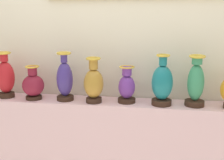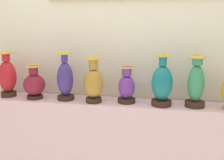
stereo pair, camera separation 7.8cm
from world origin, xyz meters
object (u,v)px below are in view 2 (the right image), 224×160
Objects in this scene: vase_teal at (162,84)px; vase_indigo at (65,79)px; vase_crimson at (7,76)px; vase_jade at (196,84)px; vase_burgundy at (34,84)px; vase_ochre at (94,83)px; vase_violet at (127,87)px.

vase_indigo is at bearing 178.89° from vase_teal.
vase_jade is (1.61, -0.01, 0.00)m from vase_crimson.
vase_burgundy is 0.53m from vase_ochre.
vase_crimson is at bearing 178.97° from vase_teal.
vase_burgundy is at bearing -178.09° from vase_violet.
vase_burgundy is (0.26, -0.02, -0.06)m from vase_crimson.
vase_jade is at bearing 0.07° from vase_indigo.
vase_indigo is (0.54, -0.01, -0.00)m from vase_crimson.
vase_ochre reaches higher than vase_violet.
vase_indigo is at bearing -0.89° from vase_crimson.
vase_crimson is 0.54m from vase_indigo.
vase_violet is 0.75× the size of vase_jade.
vase_jade is (1.07, 0.00, 0.01)m from vase_indigo.
vase_jade reaches higher than vase_crimson.
vase_indigo reaches higher than vase_teal.
vase_teal reaches higher than vase_burgundy.
vase_violet is at bearing 1.91° from vase_burgundy.
vase_burgundy is 0.96× the size of vase_violet.
vase_indigo is 0.81m from vase_teal.
vase_teal is at bearing -0.05° from vase_burgundy.
vase_teal is 1.01× the size of vase_jade.
vase_teal reaches higher than vase_crimson.
vase_crimson reaches higher than vase_ochre.
vase_crimson is at bearing 174.98° from vase_burgundy.
vase_jade is at bearing -0.26° from vase_crimson.
vase_indigo is 1.07m from vase_jade.
vase_teal reaches higher than vase_jade.
vase_teal is (1.35, -0.02, -0.01)m from vase_crimson.
vase_burgundy is 0.78× the size of vase_ochre.
vase_jade is (0.81, 0.03, 0.02)m from vase_ochre.
vase_ochre is at bearing -1.48° from vase_burgundy.
vase_crimson is 1.61m from vase_jade.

